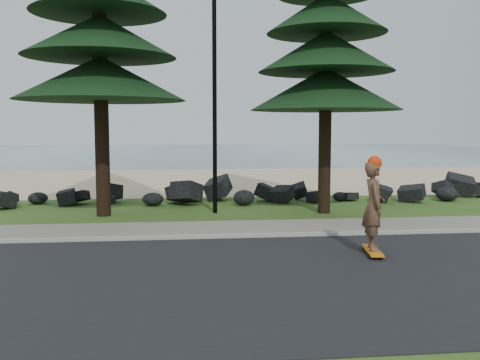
{
  "coord_description": "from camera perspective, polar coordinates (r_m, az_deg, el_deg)",
  "views": [
    {
      "loc": [
        -1.11,
        -13.9,
        2.7
      ],
      "look_at": [
        0.45,
        0.0,
        1.36
      ],
      "focal_mm": 40.0,
      "sensor_mm": 36.0,
      "label": 1
    }
  ],
  "objects": [
    {
      "name": "ocean",
      "position": [
        64.96,
        -5.44,
        3.05
      ],
      "size": [
        160.0,
        58.0,
        0.01
      ],
      "primitive_type": "cube",
      "color": "#3D6976",
      "rests_on": "ground"
    },
    {
      "name": "skateboarder",
      "position": [
        11.72,
        14.06,
        -2.73
      ],
      "size": [
        0.56,
        1.17,
        2.12
      ],
      "rotation": [
        0.0,
        0.0,
        1.41
      ],
      "color": "orange",
      "rests_on": "ground"
    },
    {
      "name": "beach_sand",
      "position": [
        28.54,
        -4.16,
        0.02
      ],
      "size": [
        160.0,
        15.0,
        0.01
      ],
      "primitive_type": "cube",
      "color": "tan",
      "rests_on": "ground"
    },
    {
      "name": "sidewalk",
      "position": [
        14.39,
        -1.89,
        -5.2
      ],
      "size": [
        160.0,
        2.0,
        0.08
      ],
      "primitive_type": "cube",
      "color": "gray",
      "rests_on": "ground"
    },
    {
      "name": "kerb",
      "position": [
        13.31,
        -1.51,
        -6.03
      ],
      "size": [
        160.0,
        0.2,
        0.1
      ],
      "primitive_type": "cube",
      "color": "#A69F95",
      "rests_on": "ground"
    },
    {
      "name": "road",
      "position": [
        9.84,
        0.32,
        -10.41
      ],
      "size": [
        160.0,
        7.0,
        0.02
      ],
      "primitive_type": "cube",
      "color": "black",
      "rests_on": "ground"
    },
    {
      "name": "seawall_boulders",
      "position": [
        19.71,
        -3.13,
        -2.43
      ],
      "size": [
        60.0,
        2.4,
        1.1
      ],
      "primitive_type": null,
      "color": "black",
      "rests_on": "ground"
    },
    {
      "name": "lamp_post",
      "position": [
        17.19,
        -2.73,
        10.24
      ],
      "size": [
        0.25,
        0.14,
        8.14
      ],
      "color": "black",
      "rests_on": "ground"
    },
    {
      "name": "ground",
      "position": [
        14.2,
        -1.82,
        -5.51
      ],
      "size": [
        160.0,
        160.0,
        0.0
      ],
      "primitive_type": "plane",
      "color": "#2F5219",
      "rests_on": "ground"
    }
  ]
}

